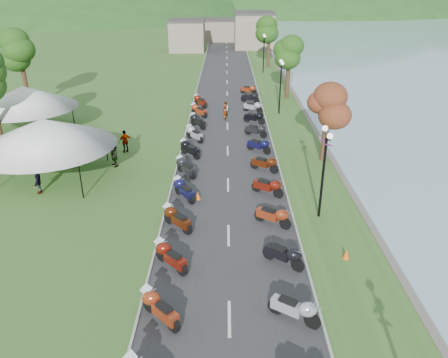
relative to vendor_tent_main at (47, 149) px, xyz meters
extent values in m
cube|color=#323234|center=(11.63, 16.89, -1.99)|extent=(7.00, 120.00, 0.02)
cube|color=gray|center=(9.63, 61.89, 0.50)|extent=(18.00, 16.00, 5.00)
imported|color=slate|center=(0.86, 5.41, -2.00)|extent=(0.59, 0.69, 1.58)
imported|color=slate|center=(0.32, 3.79, -2.00)|extent=(0.93, 0.53, 1.89)
imported|color=slate|center=(0.04, -2.31, -2.00)|extent=(0.72, 1.25, 1.82)
camera|label=1|loc=(11.48, -26.16, 10.03)|focal=35.00mm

